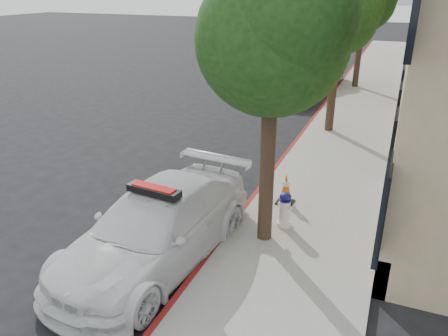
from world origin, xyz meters
TOP-DOWN VIEW (x-y plane):
  - ground at (0.00, 0.00)m, footprint 120.00×120.00m
  - sidewalk at (3.60, 10.00)m, footprint 3.20×50.00m
  - curb_strip at (2.06, 10.00)m, footprint 0.12×50.00m
  - tree_near at (2.93, -2.01)m, footprint 2.92×2.82m
  - tree_mid at (2.93, 5.99)m, footprint 2.77×2.64m
  - tree_far at (2.93, 13.99)m, footprint 3.10×3.00m
  - police_car at (1.10, -3.39)m, footprint 2.59×5.31m
  - parked_car_mid at (0.60, 10.94)m, footprint 1.91×4.51m
  - parked_car_far at (1.20, 13.81)m, footprint 1.79×4.25m
  - fire_hydrant at (3.17, -1.39)m, footprint 0.35×0.32m
  - traffic_cone at (2.91, -0.29)m, footprint 0.43×0.43m

SIDE VIEW (x-z plane):
  - ground at x=0.00m, z-range 0.00..0.00m
  - sidewalk at x=3.60m, z-range 0.00..0.15m
  - curb_strip at x=2.06m, z-range 0.00..0.15m
  - traffic_cone at x=2.91m, z-range 0.15..0.92m
  - fire_hydrant at x=3.17m, z-range 0.14..0.96m
  - parked_car_far at x=1.20m, z-range 0.00..1.37m
  - police_car at x=1.10m, z-range -0.07..1.57m
  - parked_car_mid at x=0.60m, z-range 0.00..1.52m
  - tree_mid at x=2.93m, z-range 1.45..6.88m
  - tree_near at x=2.93m, z-range 1.46..7.08m
  - tree_far at x=2.93m, z-range 1.48..7.29m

